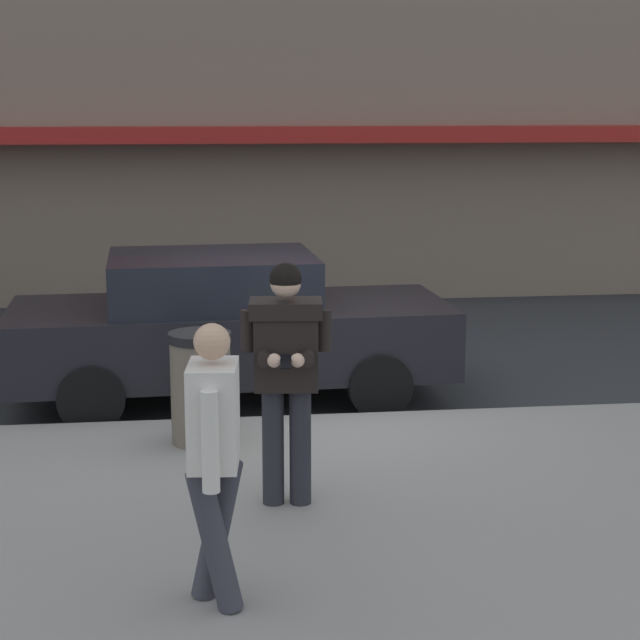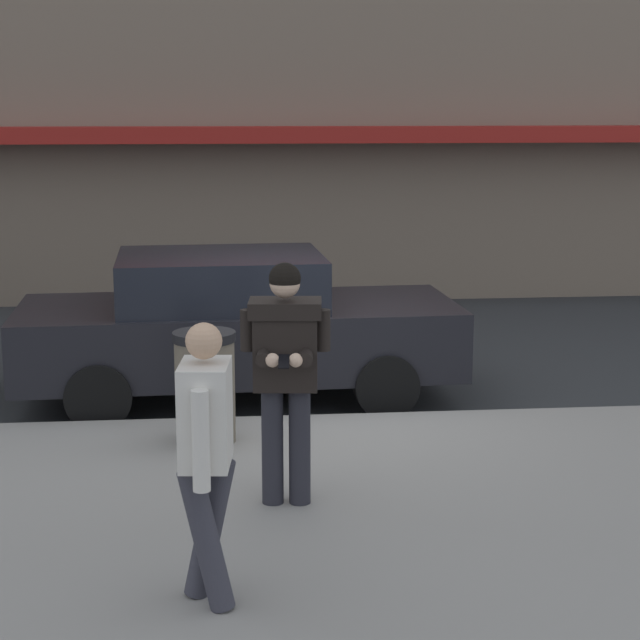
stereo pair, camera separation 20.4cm
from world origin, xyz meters
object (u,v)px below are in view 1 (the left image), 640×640
Objects in this scene: man_texting_on_phone at (286,358)px; trash_bin at (201,387)px; parked_sedan_mid at (227,326)px; pedestrian_in_light_coat at (214,447)px.

man_texting_on_phone reaches higher than trash_bin.
parked_sedan_mid is 4.66× the size of trash_bin.
man_texting_on_phone reaches higher than pedestrian_in_light_coat.
parked_sedan_mid is 3.43m from man_texting_on_phone.
pedestrian_in_light_coat is 3.15m from trash_bin.
pedestrian_in_light_coat is (-0.25, -4.94, 0.32)m from parked_sedan_mid.
man_texting_on_phone is 1.84× the size of trash_bin.
parked_sedan_mid reaches higher than trash_bin.
parked_sedan_mid is at bearing 95.25° from man_texting_on_phone.
man_texting_on_phone is 1.06× the size of pedestrian_in_light_coat.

